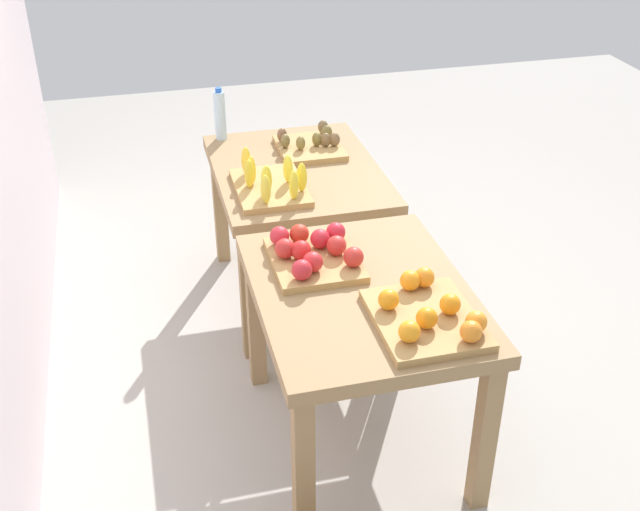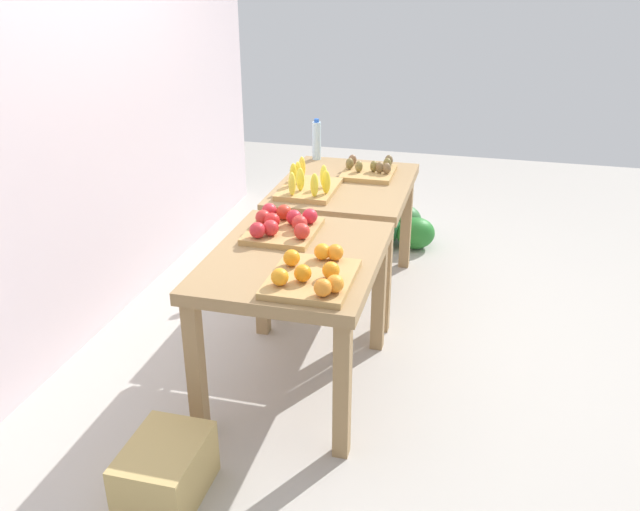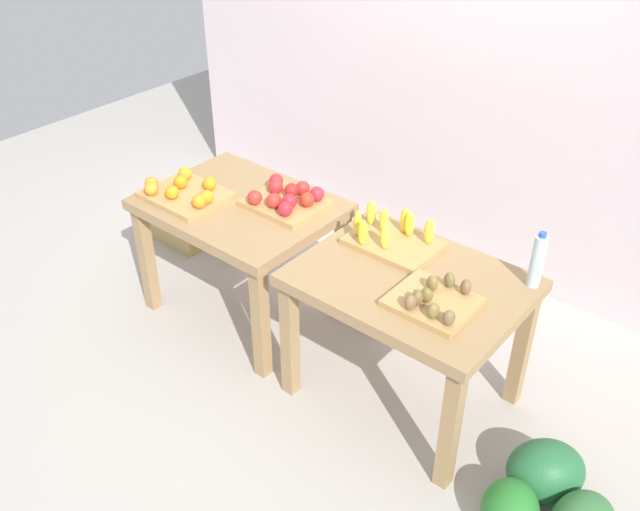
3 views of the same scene
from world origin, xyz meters
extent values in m
plane|color=#AFA9A0|center=(0.00, 0.00, 0.00)|extent=(8.00, 8.00, 0.00)
cube|color=silver|center=(0.00, 1.35, 1.50)|extent=(4.40, 0.12, 3.00)
cube|color=#96764D|center=(-0.56, 0.00, 0.72)|extent=(1.04, 0.80, 0.06)
cube|color=#96764D|center=(-1.02, -0.34, 0.34)|extent=(0.07, 0.07, 0.69)
cube|color=#96764D|center=(-0.10, -0.34, 0.34)|extent=(0.07, 0.07, 0.69)
cube|color=#96764D|center=(-1.02, 0.34, 0.34)|extent=(0.07, 0.07, 0.69)
cube|color=#96764D|center=(-0.10, 0.34, 0.34)|extent=(0.07, 0.07, 0.69)
cube|color=#96764D|center=(0.56, 0.00, 0.72)|extent=(1.04, 0.80, 0.06)
cube|color=#96764D|center=(0.10, -0.34, 0.34)|extent=(0.07, 0.07, 0.69)
cube|color=#96764D|center=(1.02, -0.34, 0.34)|extent=(0.07, 0.07, 0.69)
cube|color=#96764D|center=(0.10, 0.34, 0.34)|extent=(0.07, 0.07, 0.69)
cube|color=#96764D|center=(1.02, 0.34, 0.34)|extent=(0.07, 0.07, 0.69)
cube|color=tan|center=(-0.82, -0.15, 0.76)|extent=(0.44, 0.36, 0.03)
sphere|color=orange|center=(-1.00, -0.25, 0.81)|extent=(0.11, 0.11, 0.08)
sphere|color=orange|center=(-0.64, -0.22, 0.81)|extent=(0.09, 0.09, 0.08)
sphere|color=orange|center=(-0.83, -0.24, 0.81)|extent=(0.08, 0.08, 0.08)
sphere|color=orange|center=(-0.75, -0.04, 0.81)|extent=(0.10, 0.10, 0.08)
sphere|color=orange|center=(-0.94, -0.05, 0.81)|extent=(0.08, 0.08, 0.08)
sphere|color=orange|center=(-0.65, -0.16, 0.81)|extent=(0.11, 0.11, 0.08)
sphere|color=orange|center=(-0.95, -0.29, 0.81)|extent=(0.09, 0.09, 0.08)
sphere|color=orange|center=(-0.89, -0.13, 0.81)|extent=(0.10, 0.10, 0.08)
cube|color=tan|center=(-0.33, 0.13, 0.76)|extent=(0.40, 0.34, 0.03)
sphere|color=red|center=(-0.21, 0.24, 0.82)|extent=(0.11, 0.11, 0.08)
sphere|color=red|center=(-0.21, 0.16, 0.82)|extent=(0.11, 0.11, 0.08)
sphere|color=red|center=(-0.44, 0.16, 0.82)|extent=(0.10, 0.10, 0.08)
sphere|color=red|center=(-0.34, 0.18, 0.82)|extent=(0.08, 0.08, 0.08)
sphere|color=red|center=(-0.44, 0.00, 0.82)|extent=(0.08, 0.08, 0.08)
sphere|color=red|center=(-0.48, 0.21, 0.82)|extent=(0.10, 0.10, 0.08)
sphere|color=red|center=(-0.31, 0.24, 0.82)|extent=(0.09, 0.09, 0.08)
sphere|color=red|center=(-0.23, 0.02, 0.82)|extent=(0.11, 0.11, 0.08)
sphere|color=red|center=(-0.34, 0.04, 0.82)|extent=(0.11, 0.11, 0.08)
sphere|color=red|center=(-0.27, 0.09, 0.82)|extent=(0.11, 0.11, 0.08)
cube|color=tan|center=(0.34, 0.18, 0.76)|extent=(0.44, 0.32, 0.03)
ellipsoid|color=yellow|center=(0.26, 0.21, 0.85)|extent=(0.05, 0.06, 0.14)
ellipsoid|color=yellow|center=(0.38, 0.25, 0.85)|extent=(0.05, 0.05, 0.14)
ellipsoid|color=yellow|center=(0.34, 0.27, 0.85)|extent=(0.06, 0.06, 0.14)
ellipsoid|color=yellow|center=(0.35, 0.09, 0.85)|extent=(0.06, 0.06, 0.14)
ellipsoid|color=yellow|center=(0.16, 0.23, 0.85)|extent=(0.06, 0.06, 0.14)
ellipsoid|color=yellow|center=(0.24, 0.05, 0.85)|extent=(0.05, 0.06, 0.14)
ellipsoid|color=yellow|center=(0.49, 0.26, 0.85)|extent=(0.07, 0.06, 0.14)
ellipsoid|color=yellow|center=(0.17, 0.10, 0.85)|extent=(0.06, 0.06, 0.14)
cube|color=tan|center=(0.75, -0.11, 0.76)|extent=(0.36, 0.32, 0.03)
ellipsoid|color=olive|center=(0.70, -0.06, 0.81)|extent=(0.06, 0.06, 0.07)
ellipsoid|color=olive|center=(0.81, -0.22, 0.81)|extent=(0.07, 0.07, 0.07)
ellipsoid|color=brown|center=(0.71, -0.19, 0.81)|extent=(0.06, 0.06, 0.07)
ellipsoid|color=brown|center=(0.75, 0.01, 0.81)|extent=(0.07, 0.07, 0.07)
ellipsoid|color=brown|center=(0.71, -0.23, 0.81)|extent=(0.06, 0.07, 0.07)
ellipsoid|color=brown|center=(0.83, 0.01, 0.81)|extent=(0.07, 0.07, 0.07)
ellipsoid|color=brown|center=(0.73, -0.15, 0.81)|extent=(0.06, 0.06, 0.07)
ellipsoid|color=brown|center=(0.89, -0.22, 0.81)|extent=(0.07, 0.07, 0.07)
cylinder|color=silver|center=(1.02, 0.31, 0.87)|extent=(0.06, 0.06, 0.26)
cylinder|color=blue|center=(1.02, 0.31, 1.01)|extent=(0.03, 0.03, 0.02)
ellipsoid|color=#316C36|center=(1.61, -0.24, 0.12)|extent=(0.29, 0.34, 0.24)
ellipsoid|color=#256338|center=(1.39, -0.11, 0.14)|extent=(0.44, 0.44, 0.28)
ellipsoid|color=#257429|center=(1.36, -0.38, 0.12)|extent=(0.32, 0.35, 0.24)
cube|color=tan|center=(-1.45, 0.30, 0.13)|extent=(0.40, 0.30, 0.26)
camera|label=1|loc=(-2.96, 0.77, 2.41)|focal=44.80mm
camera|label=2|loc=(-3.34, -0.84, 2.06)|focal=37.51mm
camera|label=3|loc=(1.90, -2.28, 2.61)|focal=38.94mm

